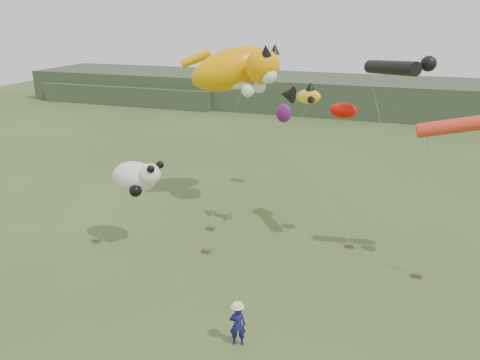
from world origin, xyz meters
name	(u,v)px	position (x,y,z in m)	size (l,w,h in m)	color
ground	(244,311)	(0.00, 0.00, 0.00)	(120.00, 120.00, 0.00)	#385123
headland	(333,95)	(-3.11, 44.69, 1.92)	(90.00, 13.00, 4.00)	#2D3D28
festival_attendant	(238,325)	(0.43, -1.99, 0.82)	(0.60, 0.39, 1.65)	#161552
sandbag_anchors	(251,247)	(-1.38, 5.32, 0.10)	(16.68, 4.13, 0.20)	brown
cat_kite	(239,69)	(-3.93, 10.78, 8.57)	(6.86, 5.09, 3.49)	#EE9700
fish_kite	(300,95)	(0.46, 7.38, 7.78)	(2.26, 1.49, 1.13)	yellow
tube_kites	(431,96)	(6.44, 6.90, 8.16)	(6.29, 3.32, 3.57)	black
panda_kite	(137,177)	(-6.96, 3.80, 3.84)	(2.80, 1.81, 1.74)	white
misc_kites	(311,112)	(0.31, 11.35, 6.20)	(5.65, 6.14, 2.49)	#E60B02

